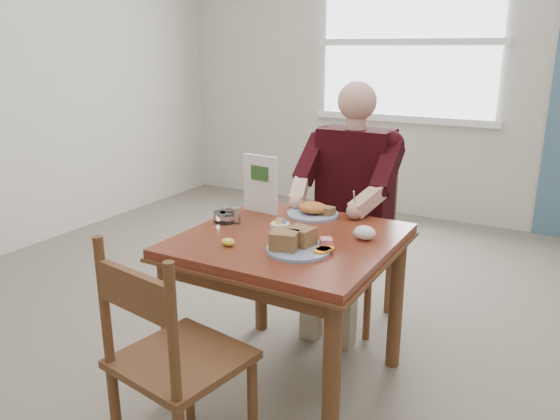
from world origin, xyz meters
The scene contains 16 objects.
floor centered at (0.00, 0.00, 0.00)m, with size 6.00×6.00×0.00m, color #6C6358.
wall_back centered at (0.00, 3.00, 1.40)m, with size 5.50×5.50×0.00m, color beige.
lemon_wedge centered at (-0.17, -0.24, 0.77)m, with size 0.06×0.04×0.03m, color yellow.
napkin centered at (0.31, 0.12, 0.78)m, with size 0.10×0.08×0.06m, color white.
metal_dish centered at (0.28, 0.17, 0.76)m, with size 0.09×0.09×0.01m, color silver.
window centered at (-0.40, 2.97, 1.60)m, with size 1.72×0.04×1.42m.
table centered at (0.00, 0.00, 0.64)m, with size 0.92×0.92×0.75m.
chair_far centered at (0.00, 0.80, 0.48)m, with size 0.42×0.42×0.95m.
chair_near centered at (-0.09, -0.72, 0.48)m, with size 0.48×0.48×0.95m.
diner centered at (0.00, 0.71, 0.81)m, with size 0.53×0.56×1.39m.
near_plate centered at (0.11, -0.15, 0.78)m, with size 0.29×0.28×0.09m.
far_plate centered at (-0.04, 0.32, 0.78)m, with size 0.28×0.28×0.07m.
caddy centered at (-0.05, 0.01, 0.77)m, with size 0.10×0.10×0.07m.
shakers centered at (-0.33, 0.03, 0.79)m, with size 0.08×0.04×0.08m.
creamer centered at (-0.36, 0.02, 0.78)m, with size 0.11×0.11×0.05m.
menu centered at (-0.30, 0.25, 0.90)m, with size 0.20×0.03×0.29m.
Camera 1 is at (1.08, -2.02, 1.56)m, focal length 35.00 mm.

